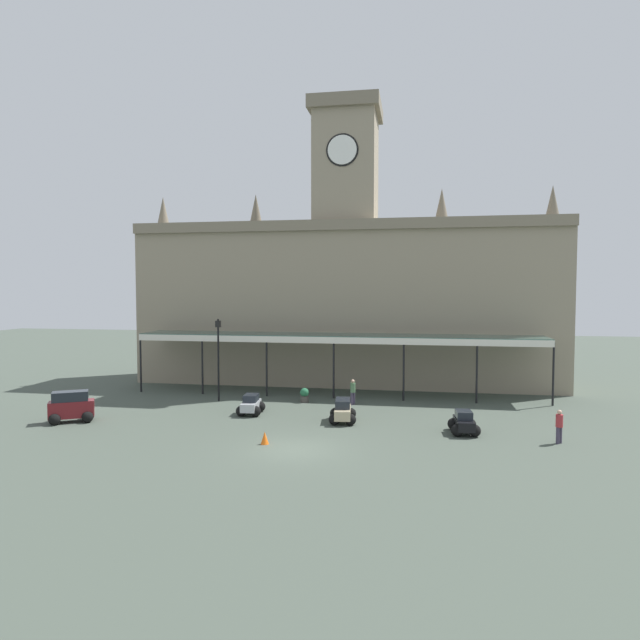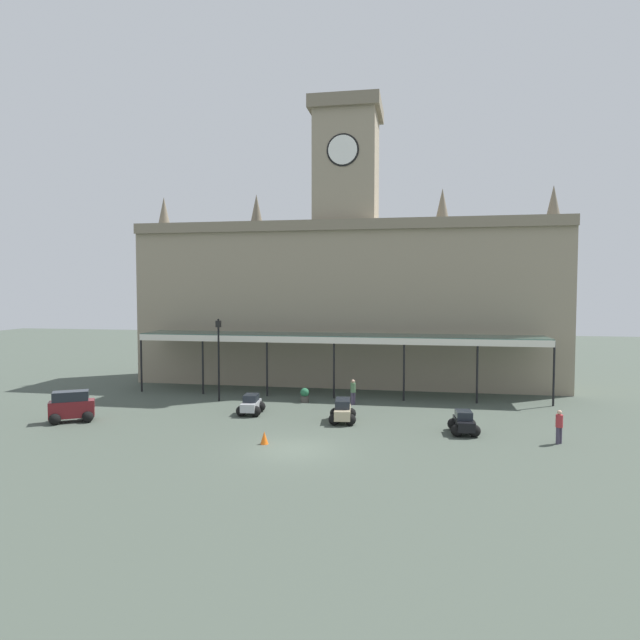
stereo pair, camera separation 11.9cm
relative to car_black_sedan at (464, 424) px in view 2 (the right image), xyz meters
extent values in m
plane|color=#434D43|center=(-8.12, -4.42, -0.50)|extent=(140.00, 140.00, 0.00)
cube|color=gray|center=(-8.12, 14.71, 5.90)|extent=(33.34, 6.08, 12.81)
cube|color=gray|center=(-8.12, 11.52, 11.91)|extent=(33.34, 0.30, 0.80)
cube|color=gray|center=(-8.12, 14.71, 16.56)|extent=(4.80, 4.80, 8.50)
cube|color=#766C59|center=(-8.12, 14.71, 21.31)|extent=(5.50, 5.50, 1.00)
cylinder|color=white|center=(-8.12, 12.25, 17.58)|extent=(2.20, 0.12, 2.20)
cylinder|color=black|center=(-8.12, 12.29, 17.58)|extent=(2.46, 0.06, 2.46)
cone|color=#6E6554|center=(-23.79, 14.71, 13.61)|extent=(1.10, 1.10, 2.60)
cone|color=#6E6554|center=(-15.62, 14.71, 13.61)|extent=(1.10, 1.10, 2.60)
cone|color=#6E6554|center=(-0.62, 14.71, 13.61)|extent=(1.10, 1.10, 2.60)
cone|color=#6E6554|center=(7.55, 14.71, 13.61)|extent=(1.10, 1.10, 2.60)
cube|color=#38564C|center=(-8.12, 9.47, 3.76)|extent=(28.84, 3.20, 0.16)
cube|color=silver|center=(-8.12, 7.87, 3.56)|extent=(28.84, 0.12, 0.44)
cylinder|color=black|center=(-22.54, 8.02, 1.59)|extent=(0.14, 0.14, 4.19)
cylinder|color=black|center=(-17.73, 8.02, 1.59)|extent=(0.14, 0.14, 4.19)
cylinder|color=black|center=(-12.93, 8.02, 1.59)|extent=(0.14, 0.14, 4.19)
cylinder|color=black|center=(-8.12, 8.02, 1.59)|extent=(0.14, 0.14, 4.19)
cylinder|color=black|center=(-3.31, 8.02, 1.59)|extent=(0.14, 0.14, 4.19)
cylinder|color=black|center=(1.49, 8.02, 1.59)|extent=(0.14, 0.14, 4.19)
cylinder|color=black|center=(6.30, 8.02, 1.59)|extent=(0.14, 0.14, 4.19)
cube|color=black|center=(0.00, -0.01, 0.02)|extent=(1.02, 2.11, 0.50)
cube|color=#1E232B|center=(0.00, 0.04, 0.48)|extent=(0.87, 1.15, 0.42)
sphere|color=black|center=(0.49, -0.65, -0.18)|extent=(0.64, 0.64, 0.64)
sphere|color=black|center=(-0.39, -0.71, -0.18)|extent=(0.64, 0.64, 0.64)
sphere|color=black|center=(0.39, 0.70, -0.18)|extent=(0.64, 0.64, 0.64)
sphere|color=black|center=(-0.48, 0.64, -0.18)|extent=(0.64, 0.64, 0.64)
cube|color=tan|center=(-6.61, 1.37, 0.04)|extent=(1.13, 2.33, 0.55)
cube|color=#1E232B|center=(-6.63, 1.57, 0.54)|extent=(0.99, 1.63, 0.45)
sphere|color=black|center=(-6.08, 0.65, -0.18)|extent=(0.64, 0.64, 0.64)
sphere|color=black|center=(-6.98, 0.55, -0.18)|extent=(0.64, 0.64, 0.64)
sphere|color=black|center=(-6.24, 2.19, -0.18)|extent=(0.64, 0.64, 0.64)
sphere|color=black|center=(-7.14, 2.09, -0.18)|extent=(0.64, 0.64, 0.64)
cube|color=#B2B5BA|center=(-12.38, 2.40, 0.02)|extent=(1.03, 2.11, 0.50)
cube|color=#1E232B|center=(-12.38, 2.45, 0.48)|extent=(0.88, 1.16, 0.42)
sphere|color=black|center=(-11.89, 1.76, -0.18)|extent=(0.64, 0.64, 0.64)
sphere|color=black|center=(-12.76, 1.69, -0.18)|extent=(0.64, 0.64, 0.64)
sphere|color=black|center=(-11.99, 3.10, -0.18)|extent=(0.64, 0.64, 0.64)
sphere|color=black|center=(-12.87, 3.04, -0.18)|extent=(0.64, 0.64, 0.64)
cube|color=maroon|center=(-21.87, -1.31, 0.24)|extent=(2.55, 2.03, 0.95)
cube|color=#1E232B|center=(-21.92, -1.33, 0.99)|extent=(2.09, 1.73, 0.55)
sphere|color=black|center=(-21.38, -0.47, -0.18)|extent=(0.64, 0.64, 0.64)
sphere|color=black|center=(-20.90, -1.29, -0.18)|extent=(0.64, 0.64, 0.64)
sphere|color=black|center=(-22.85, -1.32, -0.18)|extent=(0.64, 0.64, 0.64)
sphere|color=black|center=(-22.37, -2.15, -0.18)|extent=(0.64, 0.64, 0.64)
cylinder|color=#3F384C|center=(-6.51, 6.23, -0.09)|extent=(0.17, 0.17, 0.82)
cylinder|color=#3F384C|center=(-6.62, 6.04, -0.09)|extent=(0.17, 0.17, 0.82)
cylinder|color=#4C724C|center=(-6.57, 6.14, 0.63)|extent=(0.34, 0.34, 0.62)
sphere|color=tan|center=(-6.57, 6.14, 1.05)|extent=(0.23, 0.23, 0.23)
cylinder|color=#3F384C|center=(4.53, -1.12, -0.09)|extent=(0.17, 0.17, 0.82)
cylinder|color=#3F384C|center=(4.37, -1.27, -0.09)|extent=(0.17, 0.17, 0.82)
cylinder|color=#A52D33|center=(4.45, -1.19, 0.63)|extent=(0.34, 0.34, 0.62)
sphere|color=tan|center=(4.45, -1.19, 1.05)|extent=(0.23, 0.23, 0.23)
cylinder|color=black|center=(-15.68, 5.77, 2.01)|extent=(0.13, 0.13, 5.03)
cube|color=black|center=(-15.68, 5.77, 4.75)|extent=(0.30, 0.30, 0.44)
sphere|color=black|center=(-15.68, 5.77, 5.03)|extent=(0.14, 0.14, 0.14)
cone|color=orange|center=(-9.79, -3.77, -0.19)|extent=(0.40, 0.40, 0.62)
cylinder|color=#47423D|center=(-9.86, 6.39, -0.29)|extent=(0.56, 0.56, 0.42)
sphere|color=#266641|center=(-9.86, 6.39, 0.16)|extent=(0.60, 0.60, 0.60)
camera|label=1|loc=(-2.58, -29.44, 7.07)|focal=30.86mm
camera|label=2|loc=(-2.46, -29.42, 7.07)|focal=30.86mm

